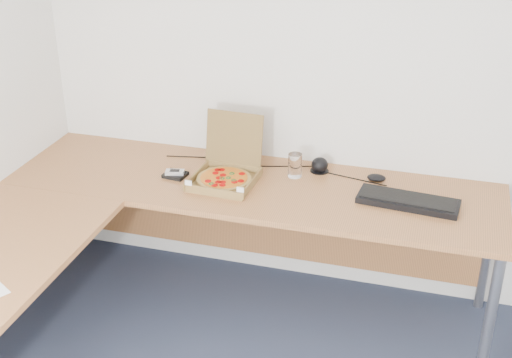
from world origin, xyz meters
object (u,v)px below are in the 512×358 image
(desk, at_px, (161,220))
(wallet, at_px, (175,175))
(drinking_glass, at_px, (295,165))
(pizza_box, at_px, (225,175))
(keyboard, at_px, (408,201))

(desk, xyz_separation_m, wallet, (-0.09, 0.39, 0.04))
(drinking_glass, distance_m, wallet, 0.62)
(desk, bearing_deg, drinking_glass, 48.14)
(pizza_box, xyz_separation_m, drinking_glass, (0.33, 0.16, 0.03))
(desk, distance_m, keyboard, 1.18)
(desk, height_order, keyboard, keyboard)
(drinking_glass, bearing_deg, wallet, -163.81)
(pizza_box, height_order, wallet, pizza_box)
(pizza_box, bearing_deg, drinking_glass, 29.47)
(drinking_glass, bearing_deg, pizza_box, -153.92)
(pizza_box, xyz_separation_m, wallet, (-0.27, -0.01, -0.03))
(desk, bearing_deg, wallet, 102.36)
(wallet, bearing_deg, drinking_glass, 23.78)
(desk, height_order, wallet, wallet)
(keyboard, bearing_deg, wallet, -173.13)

